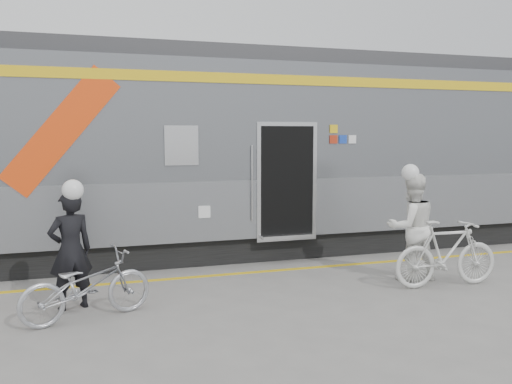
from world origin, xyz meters
name	(u,v)px	position (x,y,z in m)	size (l,w,h in m)	color
ground	(291,310)	(0.00, 0.00, 0.00)	(90.00, 90.00, 0.00)	slate
train	(159,154)	(-1.24, 4.19, 2.05)	(24.00, 3.17, 4.10)	black
safety_strip	(247,273)	(0.00, 2.15, 0.00)	(24.00, 0.12, 0.01)	gold
man	(70,250)	(-2.91, 1.02, 0.83)	(0.61, 0.40, 1.67)	black
bicycle_left	(87,286)	(-2.71, 0.47, 0.46)	(0.61, 1.75, 0.92)	#B0B2B8
woman	(411,227)	(2.51, 0.91, 0.90)	(0.87, 0.68, 1.79)	white
bicycle_right	(447,253)	(2.81, 0.36, 0.54)	(0.51, 1.81, 1.09)	silver
helmet_man	(68,180)	(-2.91, 1.02, 1.81)	(0.29, 0.29, 0.29)	white
helmet_woman	(413,165)	(2.51, 0.91, 1.94)	(0.29, 0.29, 0.29)	white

